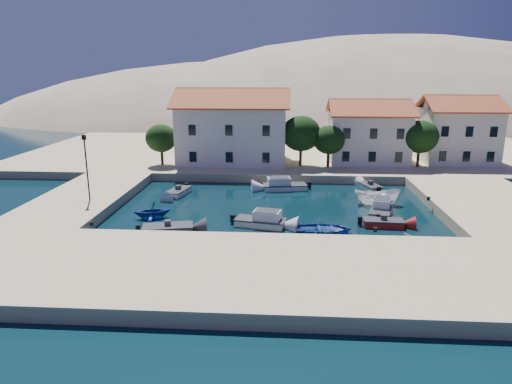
% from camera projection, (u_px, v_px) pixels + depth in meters
% --- Properties ---
extents(ground, '(400.00, 400.00, 0.00)m').
position_uv_depth(ground, '(270.00, 245.00, 34.88)').
color(ground, black).
rests_on(ground, ground).
extents(quay_south, '(52.00, 12.00, 1.00)m').
position_uv_depth(quay_south, '(267.00, 273.00, 28.97)').
color(quay_south, '#C6B487').
rests_on(quay_south, ground).
extents(quay_east, '(11.00, 20.00, 1.00)m').
position_uv_depth(quay_east, '(490.00, 206.00, 43.11)').
color(quay_east, '#C6B487').
rests_on(quay_east, ground).
extents(quay_west, '(8.00, 20.00, 1.00)m').
position_uv_depth(quay_west, '(84.00, 199.00, 45.59)').
color(quay_west, '#C6B487').
rests_on(quay_west, ground).
extents(quay_north, '(80.00, 36.00, 1.00)m').
position_uv_depth(quay_north, '(291.00, 153.00, 71.27)').
color(quay_north, '#C6B487').
rests_on(quay_north, ground).
extents(hills, '(254.00, 176.00, 99.00)m').
position_uv_depth(hills, '(341.00, 178.00, 158.81)').
color(hills, gray).
rests_on(hills, ground).
extents(building_left, '(14.70, 9.45, 9.70)m').
position_uv_depth(building_left, '(233.00, 125.00, 60.73)').
color(building_left, silver).
rests_on(building_left, quay_north).
extents(building_mid, '(10.50, 8.40, 8.30)m').
position_uv_depth(building_mid, '(368.00, 130.00, 60.75)').
color(building_mid, silver).
rests_on(building_mid, quay_north).
extents(building_right, '(9.45, 8.40, 8.80)m').
position_uv_depth(building_right, '(458.00, 128.00, 60.90)').
color(building_right, silver).
rests_on(building_right, quay_north).
extents(trees, '(37.30, 5.30, 6.45)m').
position_uv_depth(trees, '(313.00, 137.00, 57.90)').
color(trees, '#382314').
rests_on(trees, quay_north).
extents(lamppost, '(0.35, 0.25, 6.22)m').
position_uv_depth(lamppost, '(86.00, 161.00, 42.47)').
color(lamppost, black).
rests_on(lamppost, quay_west).
extents(bollards, '(29.36, 9.56, 0.30)m').
position_uv_depth(bollards, '(305.00, 216.00, 38.14)').
color(bollards, black).
rests_on(bollards, ground).
extents(motorboat_grey_sw, '(4.39, 2.65, 1.25)m').
position_uv_depth(motorboat_grey_sw, '(168.00, 229.00, 37.58)').
color(motorboat_grey_sw, '#333438').
rests_on(motorboat_grey_sw, ground).
extents(cabin_cruiser_south, '(4.56, 2.69, 1.60)m').
position_uv_depth(cabin_cruiser_south, '(260.00, 221.00, 39.13)').
color(cabin_cruiser_south, silver).
rests_on(cabin_cruiser_south, ground).
extents(rowboat_south, '(4.89, 3.64, 0.97)m').
position_uv_depth(rowboat_south, '(323.00, 233.00, 37.48)').
color(rowboat_south, navy).
rests_on(rowboat_south, ground).
extents(motorboat_red_se, '(3.44, 1.68, 1.25)m').
position_uv_depth(motorboat_red_se, '(383.00, 223.00, 39.03)').
color(motorboat_red_se, maroon).
rests_on(motorboat_red_se, ground).
extents(cabin_cruiser_east, '(2.95, 4.72, 1.60)m').
position_uv_depth(cabin_cruiser_east, '(381.00, 210.00, 42.21)').
color(cabin_cruiser_east, silver).
rests_on(cabin_cruiser_east, ground).
extents(boat_east, '(4.54, 1.93, 1.72)m').
position_uv_depth(boat_east, '(377.00, 204.00, 45.52)').
color(boat_east, silver).
rests_on(boat_east, ground).
extents(motorboat_white_ne, '(2.50, 3.62, 1.25)m').
position_uv_depth(motorboat_white_ne, '(370.00, 187.00, 51.06)').
color(motorboat_white_ne, silver).
rests_on(motorboat_white_ne, ground).
extents(rowboat_west, '(3.90, 3.62, 1.69)m').
position_uv_depth(rowboat_west, '(153.00, 218.00, 41.33)').
color(rowboat_west, navy).
rests_on(rowboat_west, ground).
extents(motorboat_white_west, '(2.36, 3.94, 1.25)m').
position_uv_depth(motorboat_white_west, '(178.00, 192.00, 48.99)').
color(motorboat_white_west, silver).
rests_on(motorboat_white_west, ground).
extents(cabin_cruiser_north, '(5.08, 2.79, 1.60)m').
position_uv_depth(cabin_cruiser_north, '(285.00, 185.00, 51.10)').
color(cabin_cruiser_north, silver).
rests_on(cabin_cruiser_north, ground).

